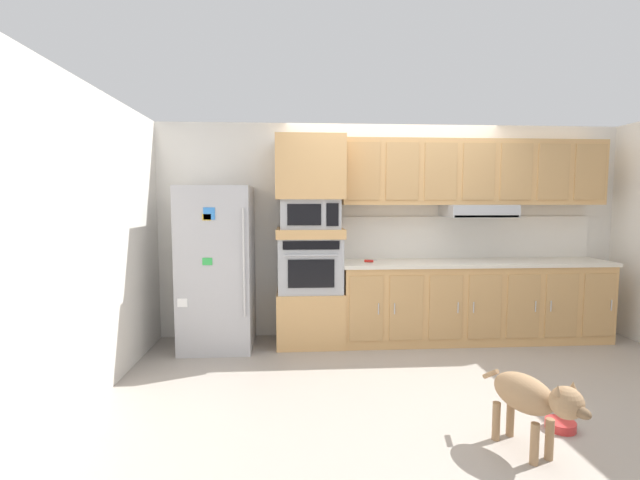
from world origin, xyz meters
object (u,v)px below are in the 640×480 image
Objects in this scene: refrigerator at (217,268)px; microwave at (310,214)px; built_in_oven at (310,264)px; dog at (532,398)px; dog_food_bowl at (560,425)px; screwdriver at (369,261)px.

refrigerator is 1.17m from microwave.
built_in_oven is (1.01, 0.07, 0.02)m from refrigerator.
microwave is at bearing -170.61° from dog.
refrigerator reaches higher than built_in_oven.
dog is at bearing -143.72° from dog_food_bowl.
dog_food_bowl is (1.68, -2.00, -0.87)m from built_in_oven.
refrigerator is 2.73× the size of microwave.
screwdriver is 2.41m from dog.
microwave is 3.95× the size of screwdriver.
refrigerator is 2.34× the size of dog.
built_in_oven is 0.56m from microwave.
dog is at bearing -43.74° from refrigerator.
screwdriver is (0.66, -0.03, -0.53)m from microwave.
microwave reaches higher than dog.
refrigerator is 1.68m from screwdriver.
dog is (1.30, -2.28, -0.53)m from built_in_oven.
dog_food_bowl is (1.02, -1.97, -0.90)m from screwdriver.
microwave reaches higher than screwdriver.
built_in_oven is at bearing 179.23° from microwave.
dog is 3.76× the size of dog_food_bowl.
dog is (0.63, -2.25, -0.56)m from screwdriver.
built_in_oven is 2.75m from dog_food_bowl.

